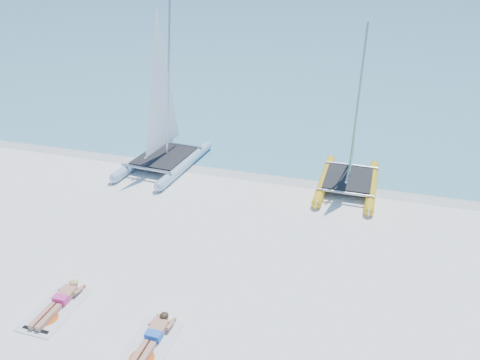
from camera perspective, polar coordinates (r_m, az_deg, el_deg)
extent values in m
plane|color=white|center=(14.08, -3.72, -8.48)|extent=(140.00, 140.00, 0.00)
cube|color=#6EAEB7|center=(74.32, 14.29, 19.45)|extent=(140.00, 115.00, 0.01)
cube|color=silver|center=(18.62, 2.11, 0.83)|extent=(140.00, 1.40, 0.01)
cylinder|color=#A2BBD5|center=(20.01, -11.61, 2.76)|extent=(0.70, 4.36, 0.38)
cone|color=#A2BBD5|center=(21.90, -8.35, 5.13)|extent=(0.40, 0.58, 0.36)
cylinder|color=#A2BBD5|center=(19.10, -6.65, 1.96)|extent=(0.70, 4.36, 0.38)
cone|color=#A2BBD5|center=(21.07, -3.70, 4.49)|extent=(0.40, 0.58, 0.36)
cube|color=black|center=(19.45, -9.24, 2.97)|extent=(2.04, 2.52, 0.03)
cylinder|color=silver|center=(19.13, -8.73, 12.08)|extent=(0.17, 1.15, 5.99)
cylinder|color=yellow|center=(18.01, 10.24, 0.06)|extent=(0.37, 3.93, 0.35)
cone|color=yellow|center=(19.97, 11.10, 2.70)|extent=(0.33, 0.51, 0.33)
cylinder|color=yellow|center=(17.93, 15.79, -0.68)|extent=(0.37, 3.93, 0.35)
cone|color=yellow|center=(19.90, 16.11, 2.04)|extent=(0.33, 0.51, 0.33)
cube|color=black|center=(17.86, 13.07, 0.27)|extent=(1.71, 2.17, 0.03)
cylinder|color=silver|center=(17.55, 14.19, 9.19)|extent=(0.09, 1.03, 5.42)
cube|color=white|center=(12.88, -21.54, -14.41)|extent=(1.00, 1.85, 0.02)
cube|color=tan|center=(13.06, -20.49, -12.93)|extent=(0.36, 0.55, 0.17)
cube|color=#E9378A|center=(12.94, -21.02, -13.42)|extent=(0.37, 0.22, 0.17)
cube|color=tan|center=(12.62, -22.62, -15.13)|extent=(0.31, 0.85, 0.13)
sphere|color=tan|center=(13.25, -19.59, -11.88)|extent=(0.21, 0.21, 0.21)
ellipsoid|color=#D6BC65|center=(13.24, -19.59, -11.72)|extent=(0.22, 0.24, 0.15)
cube|color=white|center=(11.33, -11.01, -19.33)|extent=(1.00, 1.85, 0.02)
cube|color=tan|center=(11.52, -10.05, -17.53)|extent=(0.36, 0.55, 0.17)
cube|color=blue|center=(11.39, -10.51, -18.16)|extent=(0.37, 0.22, 0.17)
cube|color=tan|center=(11.06, -11.96, -20.33)|extent=(0.31, 0.85, 0.13)
sphere|color=tan|center=(11.73, -9.25, -16.22)|extent=(0.21, 0.21, 0.21)
ellipsoid|color=#322112|center=(11.71, -9.24, -16.05)|extent=(0.22, 0.24, 0.15)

